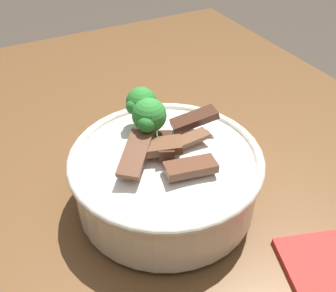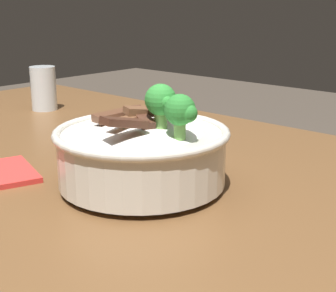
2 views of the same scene
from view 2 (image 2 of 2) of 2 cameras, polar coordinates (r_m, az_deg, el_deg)
The scene contains 3 objects.
dining_table at distance 0.83m, azimuth -9.19°, elevation -8.82°, with size 1.49×0.93×0.76m.
rice_bowl at distance 0.70m, azimuth -2.94°, elevation -0.35°, with size 0.25×0.25×0.15m.
drinking_glass at distance 1.25m, azimuth -14.05°, elevation 6.21°, with size 0.06×0.06×0.10m.
Camera 2 is at (0.59, -0.46, 1.02)m, focal length 53.21 mm.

